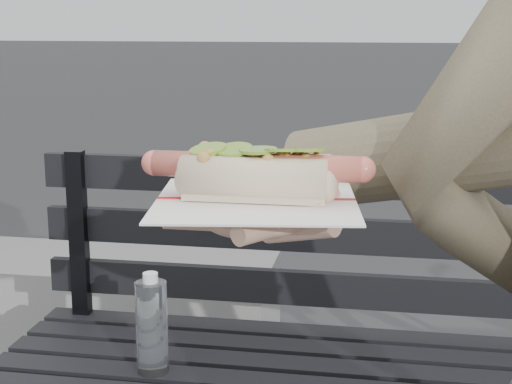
# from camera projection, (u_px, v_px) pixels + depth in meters

# --- Properties ---
(park_bench) EXTENTS (1.50, 0.44, 0.88)m
(park_bench) POSITION_uv_depth(u_px,v_px,m) (352.00, 334.00, 1.67)
(park_bench) COLOR black
(park_bench) RESTS_ON ground
(concrete_block) EXTENTS (1.20, 0.40, 0.40)m
(concrete_block) POSITION_uv_depth(u_px,v_px,m) (96.00, 315.00, 2.65)
(concrete_block) COLOR slate
(concrete_block) RESTS_ON ground
(held_hotdog) EXTENTS (0.63, 0.30, 0.20)m
(held_hotdog) POSITION_uv_depth(u_px,v_px,m) (463.00, 154.00, 0.76)
(held_hotdog) COLOR brown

